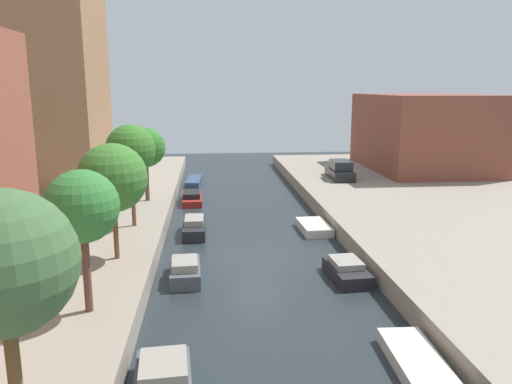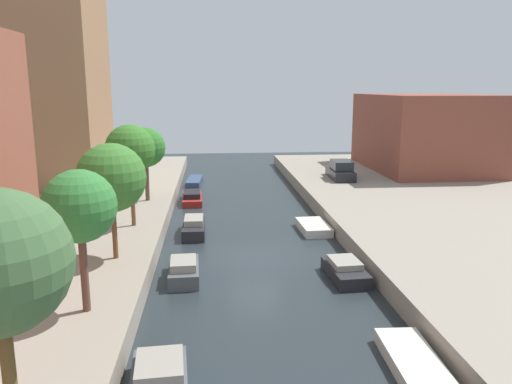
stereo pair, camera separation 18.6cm
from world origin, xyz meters
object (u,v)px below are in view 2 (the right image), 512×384
at_px(apartment_tower_far, 31,36).
at_px(low_block_right, 424,132).
at_px(moored_boat_left_4, 192,198).
at_px(street_tree_3, 130,150).
at_px(moored_boat_right_3, 314,227).
at_px(moored_boat_right_2, 345,271).
at_px(street_tree_2, 111,178).
at_px(moored_boat_left_1, 159,381).
at_px(moored_boat_left_2, 184,270).
at_px(street_tree_1, 79,207).
at_px(street_tree_4, 145,148).
at_px(moored_boat_left_5, 195,181).
at_px(moored_boat_right_1, 413,361).
at_px(parked_car, 341,171).
at_px(moored_boat_left_3, 194,227).

xyz_separation_m(apartment_tower_far, low_block_right, (34.00, 4.03, -8.08)).
bearing_deg(moored_boat_left_4, street_tree_3, -106.46).
bearing_deg(moored_boat_right_3, moored_boat_right_2, -90.77).
bearing_deg(street_tree_2, moored_boat_left_1, -72.82).
bearing_deg(moored_boat_left_2, street_tree_2, 172.43).
bearing_deg(street_tree_1, street_tree_4, 90.00).
distance_m(moored_boat_left_5, moored_boat_right_2, 25.18).
xyz_separation_m(moored_boat_left_2, moored_boat_right_1, (7.57, -8.13, -0.20)).
xyz_separation_m(moored_boat_right_2, moored_boat_right_3, (0.10, 7.76, -0.12)).
distance_m(street_tree_3, moored_boat_right_2, 13.33).
distance_m(street_tree_3, moored_boat_left_2, 8.29).
height_order(street_tree_1, moored_boat_left_1, street_tree_1).
relative_size(street_tree_1, moored_boat_right_3, 1.51).
xyz_separation_m(street_tree_4, moored_boat_left_2, (3.10, -12.38, -4.23)).
xyz_separation_m(parked_car, moored_boat_left_5, (-12.63, 3.93, -1.41)).
bearing_deg(moored_boat_left_3, moored_boat_left_5, 91.64).
bearing_deg(apartment_tower_far, moored_boat_left_2, -58.00).
bearing_deg(street_tree_1, moored_boat_right_3, 49.20).
distance_m(street_tree_3, street_tree_4, 6.47).
bearing_deg(moored_boat_right_2, parked_car, 76.14).
xyz_separation_m(moored_boat_left_1, moored_boat_left_5, (0.01, 32.22, -0.16)).
bearing_deg(moored_boat_right_1, street_tree_3, 127.16).
distance_m(street_tree_4, moored_boat_left_3, 7.46).
xyz_separation_m(low_block_right, street_tree_3, (-24.64, -18.03, 0.80)).
height_order(moored_boat_left_3, moored_boat_left_5, moored_boat_left_3).
xyz_separation_m(street_tree_4, parked_car, (15.49, 7.12, -3.01)).
distance_m(apartment_tower_far, low_block_right, 35.18).
relative_size(street_tree_4, parked_car, 1.08).
distance_m(moored_boat_left_5, moored_boat_right_3, 17.99).
height_order(parked_car, moored_boat_right_3, parked_car).
bearing_deg(moored_boat_left_1, moored_boat_left_3, 88.29).
bearing_deg(moored_boat_left_5, moored_boat_left_3, -88.36).
bearing_deg(moored_boat_right_1, moored_boat_right_2, 90.99).
distance_m(parked_car, moored_boat_right_2, 20.69).
bearing_deg(street_tree_2, parked_car, 50.94).
xyz_separation_m(street_tree_3, moored_boat_left_2, (3.10, -5.94, -4.88)).
height_order(parked_car, moored_boat_right_1, parked_car).
distance_m(apartment_tower_far, street_tree_1, 27.88).
xyz_separation_m(street_tree_2, moored_boat_left_5, (2.86, 23.01, -4.50)).
relative_size(street_tree_4, moored_boat_left_2, 1.62).
height_order(moored_boat_left_2, moored_boat_left_5, moored_boat_left_2).
height_order(street_tree_3, moored_boat_left_4, street_tree_3).
bearing_deg(moored_boat_left_3, apartment_tower_far, 134.88).
bearing_deg(apartment_tower_far, street_tree_3, -56.24).
relative_size(street_tree_2, moored_boat_left_1, 1.62).
height_order(street_tree_2, parked_car, street_tree_2).
bearing_deg(street_tree_2, moored_boat_right_2, -5.25).
height_order(moored_boat_left_3, moored_boat_right_1, moored_boat_left_3).
height_order(street_tree_3, moored_boat_right_1, street_tree_3).
xyz_separation_m(moored_boat_left_3, moored_boat_right_3, (7.32, 0.01, -0.19)).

